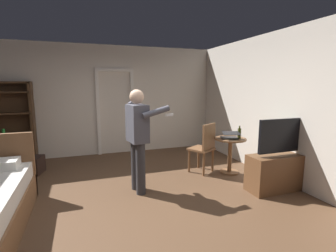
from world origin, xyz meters
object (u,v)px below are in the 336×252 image
at_px(person_blue_shirt, 138,134).
at_px(suitcase_dark, 28,165).
at_px(laptop, 230,136).
at_px(wooden_chair, 205,146).
at_px(bookshelf, 13,120).
at_px(bottle_on_table, 239,133).
at_px(tv_flatscreen, 280,168).
at_px(side_table, 230,150).

height_order(person_blue_shirt, suitcase_dark, person_blue_shirt).
distance_m(laptop, wooden_chair, 0.52).
xyz_separation_m(bookshelf, bottle_on_table, (4.28, -2.17, -0.16)).
distance_m(tv_flatscreen, bottle_on_table, 1.01).
bearing_deg(suitcase_dark, bookshelf, 130.28).
bearing_deg(suitcase_dark, wooden_chair, -2.60).
bearing_deg(person_blue_shirt, side_table, 8.04).
bearing_deg(suitcase_dark, laptop, -3.58).
distance_m(bookshelf, laptop, 4.63).
relative_size(tv_flatscreen, suitcase_dark, 2.34).
height_order(bookshelf, suitcase_dark, bookshelf).
relative_size(bottle_on_table, suitcase_dark, 0.49).
height_order(bottle_on_table, wooden_chair, wooden_chair).
relative_size(bookshelf, person_blue_shirt, 1.09).
bearing_deg(bottle_on_table, side_table, 150.26).
height_order(tv_flatscreen, person_blue_shirt, person_blue_shirt).
bearing_deg(laptop, wooden_chair, 153.54).
xyz_separation_m(bookshelf, laptop, (4.10, -2.14, -0.21)).
xyz_separation_m(bookshelf, wooden_chair, (3.67, -1.92, -0.42)).
bearing_deg(wooden_chair, laptop, -26.46).
xyz_separation_m(tv_flatscreen, suitcase_dark, (-4.10, 2.24, -0.19)).
bearing_deg(person_blue_shirt, bottle_on_table, 5.27).
height_order(laptop, wooden_chair, wooden_chair).
relative_size(side_table, bottle_on_table, 2.81).
distance_m(bookshelf, tv_flatscreen, 5.46).
relative_size(tv_flatscreen, side_table, 1.71).
bearing_deg(person_blue_shirt, tv_flatscreen, -17.41).
bearing_deg(person_blue_shirt, wooden_chair, 17.25).
height_order(laptop, suitcase_dark, laptop).
xyz_separation_m(bottle_on_table, person_blue_shirt, (-2.03, -0.19, 0.15)).
distance_m(bookshelf, wooden_chair, 4.16).
xyz_separation_m(side_table, wooden_chair, (-0.47, 0.17, 0.08)).
distance_m(side_table, laptop, 0.29).
bearing_deg(wooden_chair, person_blue_shirt, -162.75).
bearing_deg(laptop, tv_flatscreen, -67.66).
bearing_deg(bottle_on_table, tv_flatscreen, -77.42).
height_order(bookshelf, wooden_chair, bookshelf).
bearing_deg(tv_flatscreen, person_blue_shirt, 162.59).
bearing_deg(wooden_chair, bookshelf, 152.35).
relative_size(side_table, person_blue_shirt, 0.42).
xyz_separation_m(laptop, person_blue_shirt, (-1.85, -0.23, 0.20)).
bearing_deg(suitcase_dark, side_table, -2.81).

